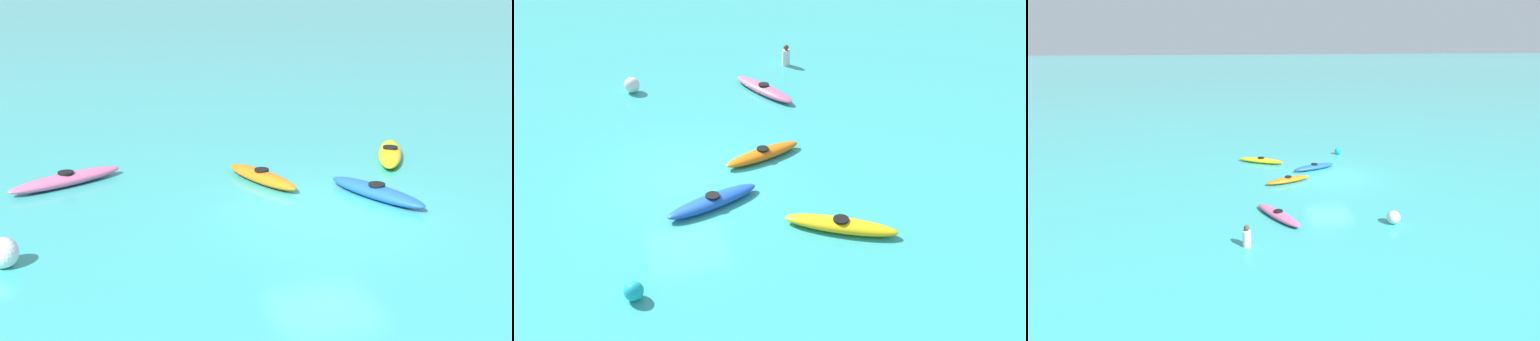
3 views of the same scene
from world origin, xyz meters
TOP-DOWN VIEW (x-y plane):
  - ground_plane at (0.00, 0.00)m, footprint 600.00×600.00m
  - kayak_orange at (2.67, 0.53)m, footprint 2.73×1.33m
  - kayak_yellow at (3.47, -3.79)m, footprint 2.93×2.18m
  - kayak_pink at (4.22, 5.29)m, footprint 1.77×3.11m
  - kayak_blue at (0.52, -1.60)m, footprint 2.93×1.50m
  - buoy_white at (-0.48, 6.92)m, footprint 0.59×0.59m
  - buoy_cyan at (-2.16, -4.83)m, footprint 0.47×0.47m
  - person_near_shore at (5.94, 7.68)m, footprint 0.35×0.35m

SIDE VIEW (x-z plane):
  - ground_plane at x=0.00m, z-range 0.00..0.00m
  - kayak_pink at x=4.22m, z-range -0.02..0.35m
  - kayak_yellow at x=3.47m, z-range -0.02..0.35m
  - kayak_orange at x=2.67m, z-range -0.02..0.35m
  - kayak_blue at x=0.52m, z-range -0.02..0.35m
  - buoy_cyan at x=-2.16m, z-range 0.00..0.47m
  - buoy_white at x=-0.48m, z-range 0.00..0.59m
  - person_near_shore at x=5.94m, z-range -0.05..0.83m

